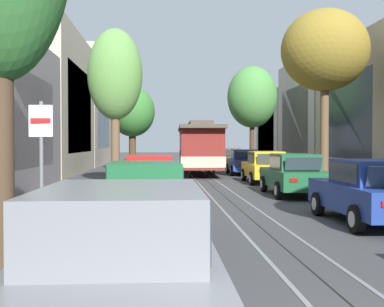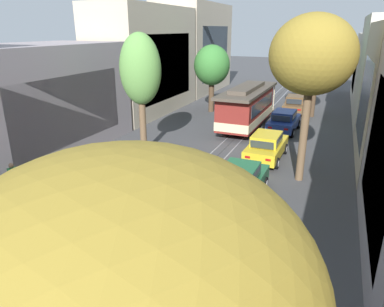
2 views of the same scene
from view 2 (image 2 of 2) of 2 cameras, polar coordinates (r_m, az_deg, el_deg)
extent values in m
plane|color=#424244|center=(21.22, 3.99, -0.55)|extent=(160.00, 160.00, 0.00)
cube|color=gray|center=(24.15, 5.14, 1.95)|extent=(0.08, 58.81, 0.01)
cube|color=gray|center=(23.88, 7.57, 1.65)|extent=(0.08, 58.81, 0.01)
cube|color=black|center=(24.01, 6.35, 1.80)|extent=(0.03, 58.81, 0.01)
cube|color=gray|center=(23.34, -24.44, 7.82)|extent=(5.87, 12.40, 6.44)
cube|color=#2D3842|center=(21.40, -18.87, 6.71)|extent=(0.04, 8.89, 3.87)
cube|color=#BCAD93|center=(32.77, -7.50, 14.69)|extent=(4.60, 12.40, 9.17)
cube|color=#2D3842|center=(31.75, -3.77, 13.82)|extent=(0.04, 8.89, 5.50)
cube|color=#BCAD93|center=(44.39, 0.33, 16.67)|extent=(5.61, 12.40, 10.07)
cube|color=#2D3842|center=(43.45, 3.87, 15.90)|extent=(0.04, 8.89, 6.04)
cube|color=#2D3842|center=(12.56, 27.91, -0.78)|extent=(0.04, 7.11, 4.54)
cube|color=#2D3842|center=(22.40, 26.08, 7.72)|extent=(0.04, 7.11, 4.59)
cube|color=#2D3842|center=(32.41, 25.41, 11.42)|extent=(0.04, 7.11, 4.96)
cube|color=beige|center=(42.72, 28.55, 12.08)|extent=(5.35, 9.86, 6.83)
cube|color=#2D3842|center=(42.58, 24.88, 12.14)|extent=(0.04, 7.11, 4.10)
cube|color=#1E6038|center=(12.78, -28.00, -14.27)|extent=(1.97, 4.37, 0.66)
cube|color=#1E6038|center=(12.54, -27.96, -11.54)|extent=(1.55, 2.12, 0.60)
cube|color=#2D3842|center=(13.23, -24.21, -9.38)|extent=(1.30, 0.25, 0.45)
cube|color=#2D3842|center=(12.04, -25.49, -12.45)|extent=(0.10, 1.81, 0.47)
cube|color=#B21414|center=(13.64, -19.79, -10.31)|extent=(0.28, 0.05, 0.12)
cube|color=#B21414|center=(14.33, -23.29, -9.29)|extent=(0.28, 0.05, 0.12)
cylinder|color=black|center=(13.15, -20.77, -13.83)|extent=(0.22, 0.65, 0.64)
cylinder|color=silver|center=(13.08, -20.39, -13.96)|extent=(0.03, 0.35, 0.35)
cylinder|color=black|center=(14.26, -26.29, -11.90)|extent=(0.22, 0.65, 0.64)
cylinder|color=silver|center=(14.33, -26.60, -11.78)|extent=(0.03, 0.35, 0.35)
cube|color=red|center=(16.50, -12.85, -4.66)|extent=(1.96, 4.36, 0.66)
cube|color=red|center=(16.37, -12.73, -2.44)|extent=(1.55, 2.12, 0.60)
cube|color=#2D3842|center=(15.74, -14.36, -3.57)|extent=(1.34, 0.27, 0.47)
cube|color=#2D3842|center=(17.30, -10.64, -1.14)|extent=(1.30, 0.25, 0.45)
cube|color=#2D3842|center=(15.99, -10.47, -2.81)|extent=(0.10, 1.81, 0.47)
cube|color=#2D3842|center=(16.77, -14.89, -2.09)|extent=(0.10, 1.81, 0.47)
cube|color=white|center=(14.57, -15.60, -7.84)|extent=(0.28, 0.05, 0.14)
cube|color=#B21414|center=(17.89, -7.66, -2.02)|extent=(0.28, 0.05, 0.12)
cube|color=white|center=(15.21, -19.05, -7.02)|extent=(0.28, 0.05, 0.14)
cube|color=#B21414|center=(18.42, -10.74, -1.56)|extent=(0.28, 0.05, 0.12)
cylinder|color=black|center=(15.20, -12.65, -8.21)|extent=(0.22, 0.65, 0.64)
cylinder|color=silver|center=(15.14, -12.29, -8.29)|extent=(0.03, 0.35, 0.35)
cylinder|color=black|center=(16.15, -17.96, -6.99)|extent=(0.22, 0.65, 0.64)
cylinder|color=silver|center=(16.21, -18.27, -6.92)|extent=(0.03, 0.35, 0.35)
cylinder|color=black|center=(17.25, -7.92, -4.43)|extent=(0.22, 0.65, 0.64)
cylinder|color=silver|center=(17.20, -7.59, -4.49)|extent=(0.03, 0.35, 0.35)
cylinder|color=black|center=(18.09, -12.86, -3.58)|extent=(0.22, 0.65, 0.64)
cylinder|color=silver|center=(18.15, -13.16, -3.53)|extent=(0.03, 0.35, 0.35)
cube|color=#233D93|center=(10.75, -0.97, -18.52)|extent=(1.82, 4.31, 0.66)
cube|color=#233D93|center=(10.26, -1.34, -16.23)|extent=(1.49, 2.07, 0.60)
cube|color=#2D3842|center=(10.91, 0.50, -13.94)|extent=(1.33, 0.23, 0.47)
cube|color=#2D3842|center=(9.43, -4.45, -20.17)|extent=(1.30, 0.20, 0.45)
cube|color=#2D3842|center=(10.53, -5.20, -15.25)|extent=(0.04, 1.81, 0.47)
cube|color=#2D3842|center=(10.04, 2.75, -17.18)|extent=(0.04, 1.81, 0.47)
cube|color=white|center=(12.51, 0.69, -11.91)|extent=(0.28, 0.04, 0.14)
cube|color=white|center=(12.20, 5.68, -12.91)|extent=(0.28, 0.04, 0.14)
cylinder|color=black|center=(12.22, -2.28, -15.19)|extent=(0.20, 0.64, 0.64)
cylinder|color=silver|center=(12.25, -2.77, -15.07)|extent=(0.02, 0.35, 0.35)
cylinder|color=black|center=(11.71, 5.91, -17.02)|extent=(0.20, 0.64, 0.64)
cylinder|color=silver|center=(11.69, 6.45, -17.13)|extent=(0.02, 0.35, 0.35)
cylinder|color=black|center=(10.39, -9.00, -22.78)|extent=(0.20, 0.64, 0.64)
cylinder|color=silver|center=(10.44, -9.56, -22.59)|extent=(0.02, 0.35, 0.35)
cube|color=#1E6038|center=(16.04, 7.69, -5.04)|extent=(1.87, 4.33, 0.66)
cube|color=#1E6038|center=(15.65, 7.64, -3.16)|extent=(1.51, 2.09, 0.60)
cube|color=#2D3842|center=(16.41, 8.45, -2.18)|extent=(1.34, 0.24, 0.47)
cube|color=#2D3842|center=(14.61, 6.35, -4.89)|extent=(1.30, 0.22, 0.45)
cube|color=#2D3842|center=(15.85, 5.05, -2.76)|extent=(0.06, 1.81, 0.47)
cube|color=#2D3842|center=(15.49, 10.31, -3.56)|extent=(0.06, 1.81, 0.47)
cube|color=white|center=(18.05, 7.90, -1.84)|extent=(0.28, 0.04, 0.14)
cube|color=#B21414|center=(14.28, 3.12, -7.67)|extent=(0.28, 0.04, 0.12)
cube|color=white|center=(17.82, 11.35, -2.34)|extent=(0.28, 0.04, 0.14)
cube|color=#B21414|center=(13.99, 7.46, -8.45)|extent=(0.28, 0.04, 0.12)
cylinder|color=black|center=(17.56, 6.09, -3.90)|extent=(0.21, 0.64, 0.64)
cylinder|color=silver|center=(17.59, 5.74, -3.85)|extent=(0.03, 0.35, 0.35)
cylinder|color=black|center=(17.18, 11.71, -4.77)|extent=(0.21, 0.64, 0.64)
cylinder|color=silver|center=(17.16, 12.07, -4.82)|extent=(0.03, 0.35, 0.35)
cylinder|color=black|center=(15.27, 3.04, -7.58)|extent=(0.21, 0.64, 0.64)
cylinder|color=silver|center=(15.30, 2.65, -7.51)|extent=(0.03, 0.35, 0.35)
cylinder|color=black|center=(14.83, 9.50, -8.72)|extent=(0.21, 0.64, 0.64)
cylinder|color=silver|center=(14.81, 9.91, -8.79)|extent=(0.03, 0.35, 0.35)
cube|color=gold|center=(21.10, 11.96, 0.82)|extent=(1.90, 4.34, 0.66)
cube|color=gold|center=(20.77, 11.99, 2.34)|extent=(1.53, 2.10, 0.60)
cube|color=#2D3842|center=(21.57, 12.47, 2.89)|extent=(1.34, 0.25, 0.47)
cube|color=#2D3842|center=(19.67, 11.25, 1.36)|extent=(1.30, 0.23, 0.45)
cube|color=#2D3842|center=(20.93, 10.00, 2.60)|extent=(0.07, 1.81, 0.47)
cube|color=#2D3842|center=(20.65, 14.02, 2.07)|extent=(0.07, 1.81, 0.47)
cube|color=white|center=(23.20, 11.79, 2.80)|extent=(0.28, 0.05, 0.14)
cube|color=#B21414|center=(19.19, 8.96, -0.57)|extent=(0.28, 0.05, 0.12)
cube|color=white|center=(23.01, 14.50, 2.44)|extent=(0.28, 0.05, 0.14)
cube|color=#B21414|center=(18.97, 12.21, -1.04)|extent=(0.28, 0.05, 0.12)
cylinder|color=black|center=(22.62, 10.46, 1.31)|extent=(0.22, 0.64, 0.64)
cylinder|color=silver|center=(22.64, 10.19, 1.35)|extent=(0.03, 0.35, 0.35)
cylinder|color=black|center=(22.31, 14.84, 0.72)|extent=(0.22, 0.64, 0.64)
cylinder|color=silver|center=(22.30, 15.12, 0.68)|extent=(0.03, 0.35, 0.35)
cylinder|color=black|center=(20.17, 8.64, -0.85)|extent=(0.22, 0.64, 0.64)
cylinder|color=silver|center=(20.20, 8.34, -0.81)|extent=(0.03, 0.35, 0.35)
cylinder|color=black|center=(19.83, 13.54, -1.55)|extent=(0.22, 0.64, 0.64)
cylinder|color=silver|center=(19.81, 13.85, -1.60)|extent=(0.03, 0.35, 0.35)
cube|color=#233D93|center=(27.26, 14.66, 4.85)|extent=(1.99, 4.37, 0.66)
cube|color=#233D93|center=(26.97, 14.71, 6.07)|extent=(1.56, 2.13, 0.60)
cube|color=#2D3842|center=(27.78, 15.04, 6.38)|extent=(1.34, 0.28, 0.47)
cube|color=#2D3842|center=(25.84, 14.21, 5.49)|extent=(1.30, 0.25, 0.45)
cube|color=#2D3842|center=(27.10, 13.16, 6.26)|extent=(0.11, 1.81, 0.47)
cube|color=#2D3842|center=(26.85, 16.28, 5.87)|extent=(0.11, 1.81, 0.47)
cube|color=white|center=(29.40, 14.42, 6.11)|extent=(0.28, 0.05, 0.14)
cube|color=#B21414|center=(25.28, 12.50, 4.13)|extent=(0.28, 0.05, 0.12)
cube|color=white|center=(29.23, 16.57, 5.84)|extent=(0.28, 0.05, 0.14)
cube|color=#B21414|center=(25.08, 14.98, 3.80)|extent=(0.28, 0.05, 0.12)
cylinder|color=black|center=(28.77, 13.40, 5.03)|extent=(0.23, 0.65, 0.64)
cylinder|color=silver|center=(28.79, 13.18, 5.06)|extent=(0.04, 0.35, 0.35)
cylinder|color=black|center=(28.49, 16.86, 4.58)|extent=(0.23, 0.65, 0.64)
cylinder|color=silver|center=(28.47, 17.08, 4.55)|extent=(0.04, 0.35, 0.35)
cylinder|color=black|center=(26.24, 12.16, 3.74)|extent=(0.23, 0.65, 0.64)
cylinder|color=silver|center=(26.26, 11.92, 3.77)|extent=(0.04, 0.35, 0.35)
cylinder|color=black|center=(25.94, 15.94, 3.23)|extent=(0.23, 0.65, 0.64)
cylinder|color=silver|center=(25.92, 16.18, 3.20)|extent=(0.04, 0.35, 0.35)
cube|color=brown|center=(33.74, 16.30, 7.45)|extent=(1.93, 4.35, 0.66)
cube|color=brown|center=(33.47, 16.38, 8.46)|extent=(1.54, 2.11, 0.60)
cube|color=#2D3842|center=(34.30, 16.50, 8.66)|extent=(1.34, 0.26, 0.47)
cube|color=#2D3842|center=(32.32, 16.18, 8.06)|extent=(1.30, 0.24, 0.45)
cube|color=#2D3842|center=(33.53, 15.10, 8.59)|extent=(0.08, 1.81, 0.47)
cube|color=#2D3842|center=(33.42, 17.66, 8.32)|extent=(0.08, 1.81, 0.47)
cube|color=white|center=(35.88, 15.75, 8.35)|extent=(0.28, 0.05, 0.14)
cube|color=#B21414|center=(31.66, 14.94, 7.00)|extent=(0.28, 0.05, 0.12)
cube|color=white|center=(35.80, 17.53, 8.16)|extent=(0.28, 0.05, 0.14)
cube|color=#B21414|center=(31.57, 16.96, 6.78)|extent=(0.28, 0.05, 0.12)
cylinder|color=black|center=(35.18, 15.02, 7.49)|extent=(0.22, 0.65, 0.64)
cylinder|color=silver|center=(35.19, 14.84, 7.51)|extent=(0.03, 0.35, 0.35)
cylinder|color=black|center=(35.05, 17.89, 7.17)|extent=(0.22, 0.65, 0.64)
cylinder|color=silver|center=(35.05, 18.07, 7.15)|extent=(0.03, 0.35, 0.35)
cylinder|color=black|center=(32.58, 14.48, 6.61)|extent=(0.22, 0.65, 0.64)
cylinder|color=silver|center=(32.59, 14.29, 6.63)|extent=(0.03, 0.35, 0.35)
cylinder|color=black|center=(32.45, 17.58, 6.27)|extent=(0.22, 0.65, 0.64)
cylinder|color=silver|center=(32.44, 17.77, 6.25)|extent=(0.03, 0.35, 0.35)
cylinder|color=brown|center=(21.55, -7.97, 5.27)|extent=(0.40, 0.40, 4.06)
ellipsoid|color=#609947|center=(21.01, -8.37, 13.36)|extent=(2.46, 2.20, 4.09)
cylinder|color=#4C3826|center=(32.73, 3.16, 9.65)|extent=(0.49, 0.49, 3.32)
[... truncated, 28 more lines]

